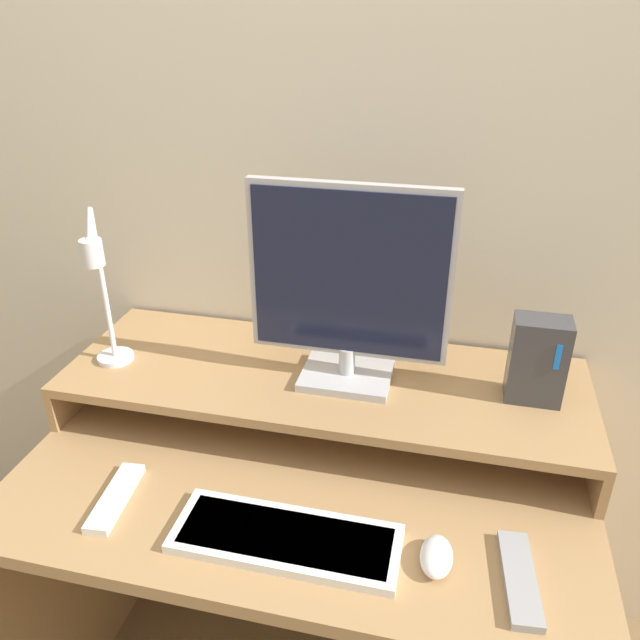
{
  "coord_description": "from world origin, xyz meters",
  "views": [
    {
      "loc": [
        0.27,
        -0.63,
        1.59
      ],
      "look_at": [
        0.02,
        0.41,
        1.04
      ],
      "focal_mm": 35.0,
      "sensor_mm": 36.0,
      "label": 1
    }
  ],
  "objects_px": {
    "monitor": "(349,286)",
    "mouse": "(436,556)",
    "remote_control": "(115,498)",
    "desk_lamp": "(103,296)",
    "keyboard": "(286,538)",
    "remote_secondary": "(520,578)",
    "router_dock": "(537,360)"
  },
  "relations": [
    {
      "from": "desk_lamp",
      "to": "router_dock",
      "type": "relative_size",
      "value": 1.98
    },
    {
      "from": "monitor",
      "to": "router_dock",
      "type": "xyz_separation_m",
      "value": [
        0.39,
        0.02,
        -0.13
      ]
    },
    {
      "from": "keyboard",
      "to": "remote_secondary",
      "type": "bearing_deg",
      "value": 1.12
    },
    {
      "from": "mouse",
      "to": "keyboard",
      "type": "bearing_deg",
      "value": -176.93
    },
    {
      "from": "desk_lamp",
      "to": "mouse",
      "type": "height_order",
      "value": "desk_lamp"
    },
    {
      "from": "router_dock",
      "to": "remote_secondary",
      "type": "distance_m",
      "value": 0.44
    },
    {
      "from": "keyboard",
      "to": "remote_control",
      "type": "relative_size",
      "value": 2.2
    },
    {
      "from": "monitor",
      "to": "desk_lamp",
      "type": "relative_size",
      "value": 1.19
    },
    {
      "from": "router_dock",
      "to": "keyboard",
      "type": "relative_size",
      "value": 0.45
    },
    {
      "from": "mouse",
      "to": "monitor",
      "type": "bearing_deg",
      "value": 122.15
    },
    {
      "from": "monitor",
      "to": "router_dock",
      "type": "relative_size",
      "value": 2.37
    },
    {
      "from": "remote_control",
      "to": "desk_lamp",
      "type": "bearing_deg",
      "value": 115.52
    },
    {
      "from": "desk_lamp",
      "to": "remote_secondary",
      "type": "height_order",
      "value": "desk_lamp"
    },
    {
      "from": "remote_secondary",
      "to": "monitor",
      "type": "bearing_deg",
      "value": 134.65
    },
    {
      "from": "remote_control",
      "to": "remote_secondary",
      "type": "xyz_separation_m",
      "value": [
        0.75,
        -0.02,
        0.0
      ]
    },
    {
      "from": "remote_control",
      "to": "monitor",
      "type": "bearing_deg",
      "value": 42.92
    },
    {
      "from": "remote_control",
      "to": "remote_secondary",
      "type": "bearing_deg",
      "value": -1.27
    },
    {
      "from": "remote_secondary",
      "to": "keyboard",
      "type": "bearing_deg",
      "value": -178.88
    },
    {
      "from": "router_dock",
      "to": "remote_secondary",
      "type": "height_order",
      "value": "router_dock"
    },
    {
      "from": "monitor",
      "to": "remote_control",
      "type": "relative_size",
      "value": 2.37
    },
    {
      "from": "monitor",
      "to": "remote_control",
      "type": "xyz_separation_m",
      "value": [
        -0.38,
        -0.36,
        -0.33
      ]
    },
    {
      "from": "desk_lamp",
      "to": "remote_secondary",
      "type": "bearing_deg",
      "value": -16.89
    },
    {
      "from": "monitor",
      "to": "mouse",
      "type": "distance_m",
      "value": 0.54
    },
    {
      "from": "desk_lamp",
      "to": "remote_control",
      "type": "relative_size",
      "value": 1.99
    },
    {
      "from": "remote_control",
      "to": "remote_secondary",
      "type": "relative_size",
      "value": 0.95
    },
    {
      "from": "keyboard",
      "to": "mouse",
      "type": "relative_size",
      "value": 4.3
    },
    {
      "from": "keyboard",
      "to": "remote_control",
      "type": "height_order",
      "value": "keyboard"
    },
    {
      "from": "remote_control",
      "to": "mouse",
      "type": "bearing_deg",
      "value": -0.97
    },
    {
      "from": "router_dock",
      "to": "mouse",
      "type": "relative_size",
      "value": 1.96
    },
    {
      "from": "desk_lamp",
      "to": "router_dock",
      "type": "distance_m",
      "value": 0.91
    },
    {
      "from": "remote_control",
      "to": "remote_secondary",
      "type": "height_order",
      "value": "same"
    },
    {
      "from": "router_dock",
      "to": "keyboard",
      "type": "bearing_deg",
      "value": -137.08
    }
  ]
}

